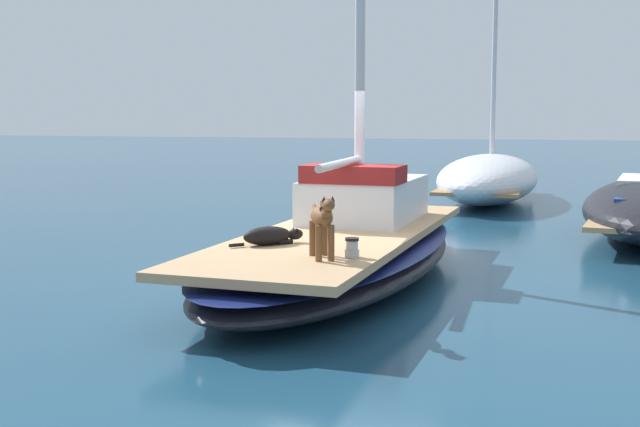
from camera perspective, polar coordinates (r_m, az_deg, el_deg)
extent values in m
plane|color=navy|center=(10.78, 1.38, -4.70)|extent=(120.00, 120.00, 0.00)
ellipsoid|color=black|center=(10.73, 1.38, -3.24)|extent=(3.00, 7.36, 0.56)
ellipsoid|color=navy|center=(10.70, 1.38, -2.29)|extent=(3.02, 7.40, 0.08)
cube|color=tan|center=(10.68, 1.39, -1.50)|extent=(2.51, 6.75, 0.10)
cylinder|color=silver|center=(11.51, 2.83, 14.38)|extent=(0.14, 0.14, 6.01)
cylinder|color=silver|center=(10.37, 1.48, 3.53)|extent=(0.10, 2.20, 0.10)
cube|color=silver|center=(11.77, 3.16, 1.01)|extent=(1.55, 2.29, 0.60)
cube|color=maroon|center=(10.98, 2.35, 2.78)|extent=(1.38, 0.79, 0.24)
ellipsoid|color=black|center=(9.54, -3.73, -1.56)|extent=(0.61, 0.61, 0.22)
ellipsoid|color=black|center=(9.70, -1.76, -1.46)|extent=(0.23, 0.23, 0.13)
cone|color=black|center=(9.74, -1.88, -1.11)|extent=(0.05, 0.05, 0.05)
cone|color=black|center=(9.66, -1.63, -1.17)|extent=(0.05, 0.05, 0.05)
cylinder|color=black|center=(9.70, -2.76, -1.89)|extent=(0.17, 0.17, 0.06)
cylinder|color=black|center=(9.59, -2.44, -1.99)|extent=(0.17, 0.17, 0.06)
cylinder|color=black|center=(9.39, -5.87, -2.21)|extent=(0.16, 0.15, 0.04)
ellipsoid|color=brown|center=(8.60, 0.11, -0.23)|extent=(0.42, 0.56, 0.22)
cylinder|color=brown|center=(8.47, 0.79, -2.09)|extent=(0.07, 0.07, 0.38)
cylinder|color=brown|center=(8.45, -0.09, -2.11)|extent=(0.07, 0.07, 0.38)
cylinder|color=brown|center=(8.83, 0.31, -1.72)|extent=(0.07, 0.07, 0.38)
cylinder|color=brown|center=(8.80, -0.53, -1.74)|extent=(0.07, 0.07, 0.38)
cylinder|color=brown|center=(8.36, 0.42, 0.33)|extent=(0.18, 0.22, 0.19)
ellipsoid|color=brown|center=(8.24, 0.58, 0.62)|extent=(0.21, 0.25, 0.13)
cone|color=black|center=(8.24, 0.89, 1.04)|extent=(0.05, 0.05, 0.06)
cone|color=black|center=(8.22, 0.27, 1.03)|extent=(0.05, 0.05, 0.06)
torus|color=black|center=(8.36, 0.42, 0.33)|extent=(0.17, 0.16, 0.10)
cylinder|color=brown|center=(8.95, -0.32, 0.25)|extent=(0.14, 0.22, 0.12)
cylinder|color=#B7B7BC|center=(8.73, 2.25, -2.82)|extent=(0.16, 0.16, 0.08)
cylinder|color=#B7B7BC|center=(8.72, 2.26, -2.23)|extent=(0.13, 0.13, 0.10)
cylinder|color=black|center=(8.71, 2.26, -1.81)|extent=(0.15, 0.15, 0.03)
torus|color=beige|center=(9.93, -3.46, -1.73)|extent=(0.32, 0.32, 0.04)
ellipsoid|color=white|center=(20.53, 11.72, 2.42)|extent=(2.67, 6.57, 1.18)
cube|color=#A37A51|center=(20.54, 11.71, 2.02)|extent=(2.17, 5.91, 0.08)
cube|color=silver|center=(21.00, 11.87, 2.95)|extent=(1.39, 2.00, 0.52)
cube|color=navy|center=(19.41, 11.36, 2.40)|extent=(1.27, 2.00, 0.36)
cylinder|color=silver|center=(21.21, 12.16, 12.42)|extent=(0.12, 0.12, 7.58)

